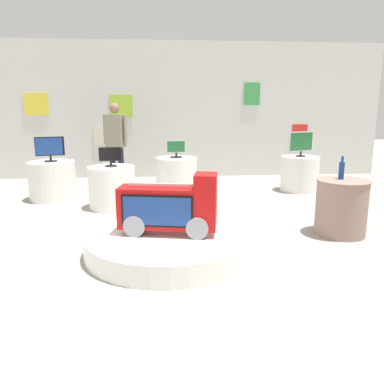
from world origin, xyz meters
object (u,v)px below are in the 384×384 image
at_px(main_display_pedestal, 168,243).
at_px(display_pedestal_far_right, 299,174).
at_px(tv_on_left_rear, 111,156).
at_px(tv_on_center_rear, 176,149).
at_px(display_pedestal_left_rear, 112,187).
at_px(side_table_round, 341,207).
at_px(tv_on_far_right, 301,142).
at_px(tv_on_right_rear, 50,148).
at_px(display_pedestal_right_rear, 52,181).
at_px(novelty_firetruck_tv, 169,209).
at_px(display_pedestal_center_rear, 176,175).
at_px(shopper_browsing_near_truck, 116,139).
at_px(bottle_on_side_table, 342,170).

height_order(main_display_pedestal, display_pedestal_far_right, display_pedestal_far_right).
bearing_deg(tv_on_left_rear, tv_on_center_rear, 43.65).
relative_size(display_pedestal_left_rear, side_table_round, 1.05).
bearing_deg(display_pedestal_left_rear, side_table_round, -27.65).
relative_size(tv_on_left_rear, tv_on_far_right, 0.68).
distance_m(tv_on_right_rear, display_pedestal_far_right, 4.72).
bearing_deg(tv_on_right_rear, tv_on_left_rear, -30.75).
xyz_separation_m(display_pedestal_right_rear, tv_on_right_rear, (-0.00, -0.00, 0.58)).
bearing_deg(display_pedestal_right_rear, tv_on_left_rear, -30.92).
distance_m(main_display_pedestal, display_pedestal_right_rear, 3.43).
xyz_separation_m(main_display_pedestal, display_pedestal_left_rear, (-0.87, 2.10, 0.22)).
xyz_separation_m(novelty_firetruck_tv, tv_on_center_rear, (0.21, 3.16, 0.33)).
distance_m(main_display_pedestal, display_pedestal_far_right, 4.12).
height_order(main_display_pedestal, tv_on_left_rear, tv_on_left_rear).
bearing_deg(display_pedestal_far_right, tv_on_far_right, -109.13).
distance_m(main_display_pedestal, display_pedestal_center_rear, 3.17).
xyz_separation_m(main_display_pedestal, novelty_firetruck_tv, (0.02, -0.01, 0.40)).
bearing_deg(display_pedestal_center_rear, display_pedestal_far_right, -0.65).
height_order(main_display_pedestal, display_pedestal_left_rear, display_pedestal_left_rear).
relative_size(display_pedestal_center_rear, tv_on_far_right, 1.45).
distance_m(tv_on_center_rear, display_pedestal_right_rear, 2.32).
xyz_separation_m(display_pedestal_center_rear, display_pedestal_right_rear, (-2.24, -0.38, 0.00)).
distance_m(display_pedestal_center_rear, tv_on_right_rear, 2.34).
bearing_deg(main_display_pedestal, display_pedestal_left_rear, 112.49).
distance_m(display_pedestal_left_rear, display_pedestal_right_rear, 1.32).
distance_m(display_pedestal_center_rear, tv_on_far_right, 2.51).
distance_m(tv_on_left_rear, shopper_browsing_near_truck, 1.69).
bearing_deg(side_table_round, tv_on_right_rear, 151.55).
relative_size(display_pedestal_center_rear, tv_on_right_rear, 1.64).
distance_m(display_pedestal_right_rear, bottle_on_side_table, 4.82).
xyz_separation_m(display_pedestal_right_rear, tv_on_far_right, (4.67, 0.35, 0.61)).
distance_m(tv_on_left_rear, bottle_on_side_table, 3.48).
bearing_deg(tv_on_center_rear, display_pedestal_right_rear, -170.52).
xyz_separation_m(tv_on_right_rear, bottle_on_side_table, (4.24, -2.25, -0.08)).
relative_size(display_pedestal_left_rear, display_pedestal_center_rear, 0.96).
bearing_deg(tv_on_far_right, display_pedestal_center_rear, 179.25).
bearing_deg(tv_on_right_rear, display_pedestal_left_rear, -30.59).
xyz_separation_m(display_pedestal_right_rear, bottle_on_side_table, (4.23, -2.25, 0.50)).
relative_size(tv_on_left_rear, tv_on_center_rear, 1.01).
distance_m(display_pedestal_center_rear, shopper_browsing_near_truck, 1.50).
xyz_separation_m(display_pedestal_right_rear, side_table_round, (4.25, -2.31, 0.03)).
bearing_deg(novelty_firetruck_tv, display_pedestal_left_rear, 112.81).
height_order(tv_on_right_rear, display_pedestal_far_right, tv_on_right_rear).
bearing_deg(display_pedestal_left_rear, display_pedestal_far_right, 16.15).
relative_size(display_pedestal_right_rear, side_table_round, 1.13).
relative_size(main_display_pedestal, tv_on_right_rear, 3.85).
bearing_deg(tv_on_left_rear, side_table_round, -27.59).
distance_m(tv_on_left_rear, tv_on_far_right, 3.68).
relative_size(tv_on_center_rear, shopper_browsing_near_truck, 0.21).
relative_size(display_pedestal_center_rear, display_pedestal_right_rear, 0.97).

